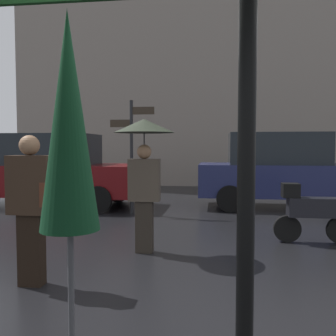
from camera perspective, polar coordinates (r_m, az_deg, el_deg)
name	(u,v)px	position (r m, az deg, el deg)	size (l,w,h in m)	color
folded_patio_umbrella_near	(69,141)	(2.13, -14.94, 3.95)	(0.42, 0.42, 2.38)	black
pedestrian_with_umbrella	(144,151)	(5.67, -3.67, 2.55)	(0.92, 0.92, 2.05)	#2A241E
pedestrian_with_bag	(32,201)	(4.62, -20.17, -4.76)	(0.54, 0.24, 1.76)	black
parked_scooter	(311,211)	(6.76, 21.11, -6.10)	(1.33, 0.32, 1.23)	black
parked_car_left	(282,170)	(10.33, 17.11, -0.33)	(4.54, 1.86, 2.00)	#1E234C
parked_car_right	(54,170)	(10.64, -17.10, -0.27)	(4.55, 2.06, 1.98)	#590C0F
street_signpost	(132,145)	(9.02, -5.59, 3.52)	(1.08, 0.08, 2.74)	black
building_block	(217,31)	(17.31, 7.59, 20.15)	(17.35, 2.43, 13.34)	gray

